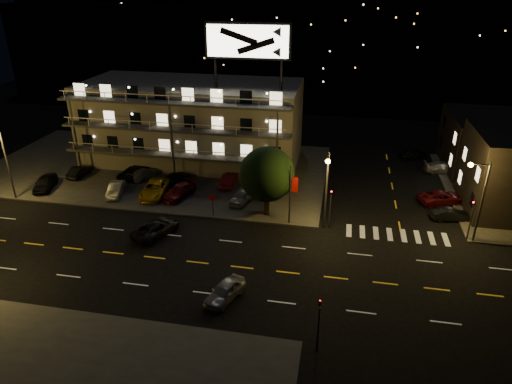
% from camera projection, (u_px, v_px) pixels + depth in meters
% --- Properties ---
extents(ground, '(140.00, 140.00, 0.00)m').
position_uv_depth(ground, '(220.00, 265.00, 39.62)').
color(ground, black).
rests_on(ground, ground).
extents(curb_nw, '(44.00, 24.00, 0.15)m').
position_uv_depth(curb_nw, '(156.00, 168.00, 59.76)').
color(curb_nw, '#363634').
rests_on(curb_nw, ground).
extents(motel, '(28.00, 13.80, 18.10)m').
position_uv_depth(motel, '(193.00, 122.00, 60.27)').
color(motel, gray).
rests_on(motel, ground).
extents(side_bldg_back, '(14.06, 12.00, 7.00)m').
position_uv_depth(side_bldg_back, '(505.00, 144.00, 57.85)').
color(side_bldg_back, black).
rests_on(side_bldg_back, ground).
extents(hill_backdrop, '(120.00, 25.00, 24.00)m').
position_uv_depth(hill_backdrop, '(275.00, 35.00, 96.84)').
color(hill_backdrop, black).
rests_on(hill_backdrop, ground).
extents(streetlight_nw, '(0.44, 1.92, 8.00)m').
position_uv_depth(streetlight_nw, '(4.00, 159.00, 49.03)').
color(streetlight_nw, '#2D2D30').
rests_on(streetlight_nw, ground).
extents(streetlight_nc, '(0.44, 1.92, 8.00)m').
position_uv_depth(streetlight_nc, '(327.00, 184.00, 43.10)').
color(streetlight_nc, '#2D2D30').
rests_on(streetlight_nc, ground).
extents(streetlight_ne, '(1.92, 0.44, 8.00)m').
position_uv_depth(streetlight_ne, '(479.00, 194.00, 41.07)').
color(streetlight_ne, '#2D2D30').
rests_on(streetlight_ne, ground).
extents(signal_nw, '(0.20, 0.27, 4.60)m').
position_uv_depth(signal_nw, '(330.00, 204.00, 44.53)').
color(signal_nw, '#2D2D30').
rests_on(signal_nw, ground).
extents(signal_sw, '(0.20, 0.27, 4.60)m').
position_uv_depth(signal_sw, '(319.00, 320.00, 29.43)').
color(signal_sw, '#2D2D30').
rests_on(signal_sw, ground).
extents(signal_ne, '(0.27, 0.20, 4.60)m').
position_uv_depth(signal_ne, '(472.00, 216.00, 42.29)').
color(signal_ne, '#2D2D30').
rests_on(signal_ne, ground).
extents(banner_north, '(0.83, 0.16, 6.40)m').
position_uv_depth(banner_north, '(291.00, 193.00, 44.75)').
color(banner_north, '#2D2D30').
rests_on(banner_north, ground).
extents(stop_sign, '(0.91, 0.11, 2.61)m').
position_uv_depth(stop_sign, '(213.00, 201.00, 47.02)').
color(stop_sign, '#2D2D30').
rests_on(stop_sign, ground).
extents(tree, '(5.85, 5.63, 7.37)m').
position_uv_depth(tree, '(267.00, 176.00, 45.98)').
color(tree, black).
rests_on(tree, curb_nw).
extents(lot_car_0, '(2.93, 4.84, 1.54)m').
position_uv_depth(lot_car_0, '(45.00, 183.00, 53.27)').
color(lot_car_0, black).
rests_on(lot_car_0, curb_nw).
extents(lot_car_1, '(2.38, 4.36, 1.36)m').
position_uv_depth(lot_car_1, '(116.00, 189.00, 51.84)').
color(lot_car_1, gray).
rests_on(lot_car_1, curb_nw).
extents(lot_car_2, '(3.06, 5.75, 1.54)m').
position_uv_depth(lot_car_2, '(155.00, 189.00, 51.68)').
color(lot_car_2, gold).
rests_on(lot_car_2, curb_nw).
extents(lot_car_3, '(3.22, 5.15, 1.39)m').
position_uv_depth(lot_car_3, '(179.00, 191.00, 51.29)').
color(lot_car_3, '#5D0D14').
rests_on(lot_car_3, curb_nw).
extents(lot_car_4, '(2.46, 4.31, 1.38)m').
position_uv_depth(lot_car_4, '(242.00, 196.00, 50.21)').
color(lot_car_4, gray).
rests_on(lot_car_4, curb_nw).
extents(lot_car_5, '(1.44, 3.98, 1.31)m').
position_uv_depth(lot_car_5, '(80.00, 171.00, 56.75)').
color(lot_car_5, black).
rests_on(lot_car_5, curb_nw).
extents(lot_car_6, '(3.00, 5.21, 1.37)m').
position_uv_depth(lot_car_6, '(134.00, 172.00, 56.49)').
color(lot_car_6, black).
rests_on(lot_car_6, curb_nw).
extents(lot_car_7, '(3.33, 4.70, 1.26)m').
position_uv_depth(lot_car_7, '(145.00, 173.00, 56.14)').
color(lot_car_7, gray).
rests_on(lot_car_7, curb_nw).
extents(lot_car_8, '(2.58, 4.50, 1.44)m').
position_uv_depth(lot_car_8, '(175.00, 178.00, 54.69)').
color(lot_car_8, black).
rests_on(lot_car_8, curb_nw).
extents(lot_car_9, '(1.60, 4.35, 1.42)m').
position_uv_depth(lot_car_9, '(229.00, 179.00, 54.29)').
color(lot_car_9, '#5D0D14').
rests_on(lot_car_9, curb_nw).
extents(side_car_0, '(3.98, 1.92, 1.26)m').
position_uv_depth(side_car_0, '(450.00, 214.00, 46.73)').
color(side_car_0, black).
rests_on(side_car_0, ground).
extents(side_car_1, '(5.50, 4.07, 1.39)m').
position_uv_depth(side_car_1, '(441.00, 197.00, 50.21)').
color(side_car_1, '#5D0D14').
rests_on(side_car_1, ground).
extents(side_car_2, '(5.02, 2.48, 1.40)m').
position_uv_depth(side_car_2, '(444.00, 168.00, 58.02)').
color(side_car_2, gray).
rests_on(side_car_2, ground).
extents(side_car_3, '(4.14, 2.98, 1.31)m').
position_uv_depth(side_car_3, '(413.00, 154.00, 62.87)').
color(side_car_3, black).
rests_on(side_car_3, ground).
extents(road_car_east, '(2.95, 4.40, 1.39)m').
position_uv_depth(road_car_east, '(225.00, 291.00, 35.17)').
color(road_car_east, gray).
rests_on(road_car_east, ground).
extents(road_car_west, '(4.12, 5.65, 1.43)m').
position_uv_depth(road_car_west, '(156.00, 228.00, 43.99)').
color(road_car_west, black).
rests_on(road_car_west, ground).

